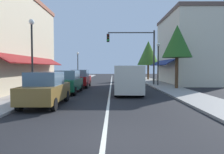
% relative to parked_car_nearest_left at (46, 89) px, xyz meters
% --- Properties ---
extents(ground_plane, '(80.00, 80.00, 0.00)m').
position_rel_parked_car_nearest_left_xyz_m(ground_plane, '(3.26, 12.90, -0.88)').
color(ground_plane, black).
extents(sidewalk_left, '(2.60, 56.00, 0.12)m').
position_rel_parked_car_nearest_left_xyz_m(sidewalk_left, '(-2.24, 12.90, -0.82)').
color(sidewalk_left, '#A39E99').
rests_on(sidewalk_left, ground).
extents(sidewalk_right, '(2.60, 56.00, 0.12)m').
position_rel_parked_car_nearest_left_xyz_m(sidewalk_right, '(8.76, 12.90, -0.82)').
color(sidewalk_right, gray).
rests_on(sidewalk_right, ground).
extents(lane_center_stripe, '(0.14, 52.00, 0.01)m').
position_rel_parked_car_nearest_left_xyz_m(lane_center_stripe, '(3.26, 12.90, -0.88)').
color(lane_center_stripe, silver).
rests_on(lane_center_stripe, ground).
extents(storefront_right_block, '(6.33, 10.20, 8.47)m').
position_rel_parked_car_nearest_left_xyz_m(storefront_right_block, '(12.57, 14.90, 3.36)').
color(storefront_right_block, beige).
rests_on(storefront_right_block, ground).
extents(parked_car_nearest_left, '(1.83, 4.12, 1.77)m').
position_rel_parked_car_nearest_left_xyz_m(parked_car_nearest_left, '(0.00, 0.00, 0.00)').
color(parked_car_nearest_left, brown).
rests_on(parked_car_nearest_left, ground).
extents(parked_car_second_left, '(1.83, 4.12, 1.77)m').
position_rel_parked_car_nearest_left_xyz_m(parked_car_second_left, '(0.00, 5.24, 0.00)').
color(parked_car_second_left, '#0F4C33').
rests_on(parked_car_second_left, ground).
extents(parked_car_third_left, '(1.79, 4.10, 1.77)m').
position_rel_parked_car_nearest_left_xyz_m(parked_car_third_left, '(0.21, 9.98, 0.00)').
color(parked_car_third_left, maroon).
rests_on(parked_car_third_left, ground).
extents(van_in_lane, '(2.11, 5.23, 2.12)m').
position_rel_parked_car_nearest_left_xyz_m(van_in_lane, '(4.64, 4.87, 0.27)').
color(van_in_lane, beige).
rests_on(van_in_lane, ground).
extents(traffic_signal_mast_arm, '(5.34, 0.50, 6.10)m').
position_rel_parked_car_nearest_left_xyz_m(traffic_signal_mast_arm, '(6.28, 12.25, 3.29)').
color(traffic_signal_mast_arm, '#333333').
rests_on(traffic_signal_mast_arm, ground).
extents(street_lamp_left_near, '(0.36, 0.36, 5.05)m').
position_rel_parked_car_nearest_left_xyz_m(street_lamp_left_near, '(-1.63, 2.42, 2.50)').
color(street_lamp_left_near, black).
rests_on(street_lamp_left_near, ground).
extents(street_lamp_right_mid, '(0.36, 0.36, 4.59)m').
position_rel_parked_car_nearest_left_xyz_m(street_lamp_right_mid, '(8.25, 11.02, 2.23)').
color(street_lamp_right_mid, black).
rests_on(street_lamp_right_mid, ground).
extents(street_lamp_left_far, '(0.36, 0.36, 4.22)m').
position_rel_parked_car_nearest_left_xyz_m(street_lamp_left_far, '(-1.61, 19.15, 2.01)').
color(street_lamp_left_far, black).
rests_on(street_lamp_left_far, ground).
extents(tree_right_near, '(2.67, 2.67, 5.84)m').
position_rel_parked_car_nearest_left_xyz_m(tree_right_near, '(9.31, 8.10, 3.46)').
color(tree_right_near, '#4C331E').
rests_on(tree_right_near, ground).
extents(tree_right_far, '(3.45, 3.45, 6.16)m').
position_rel_parked_car_nearest_left_xyz_m(tree_right_far, '(9.06, 21.84, 3.36)').
color(tree_right_far, '#4C331E').
rests_on(tree_right_far, ground).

